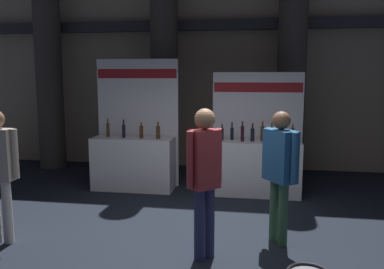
# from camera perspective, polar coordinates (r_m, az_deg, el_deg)

# --- Properties ---
(ground_plane) EXTENTS (26.53, 26.53, 0.00)m
(ground_plane) POSITION_cam_1_polar(r_m,az_deg,el_deg) (5.60, 1.21, -14.91)
(ground_plane) COLOR black
(hall_colonnade) EXTENTS (13.26, 1.16, 6.07)m
(hall_colonnade) POSITION_cam_1_polar(r_m,az_deg,el_deg) (9.62, 5.12, 12.87)
(hall_colonnade) COLOR tan
(hall_colonnade) RESTS_ON ground_plane
(exhibitor_booth_0) EXTENTS (1.64, 0.66, 2.52)m
(exhibitor_booth_0) POSITION_cam_1_polar(r_m,az_deg,el_deg) (8.03, -8.07, -3.13)
(exhibitor_booth_0) COLOR white
(exhibitor_booth_0) RESTS_ON ground_plane
(exhibitor_booth_1) EXTENTS (1.70, 0.66, 2.26)m
(exhibitor_booth_1) POSITION_cam_1_polar(r_m,az_deg,el_deg) (7.69, 8.96, -3.88)
(exhibitor_booth_1) COLOR white
(exhibitor_booth_1) RESTS_ON ground_plane
(visitor_0) EXTENTS (0.46, 0.53, 1.76)m
(visitor_0) POSITION_cam_1_polar(r_m,az_deg,el_deg) (5.39, 12.22, -4.12)
(visitor_0) COLOR #33563D
(visitor_0) RESTS_ON ground_plane
(visitor_4) EXTENTS (0.39, 0.39, 1.83)m
(visitor_4) POSITION_cam_1_polar(r_m,az_deg,el_deg) (4.82, 1.77, -5.18)
(visitor_4) COLOR navy
(visitor_4) RESTS_ON ground_plane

